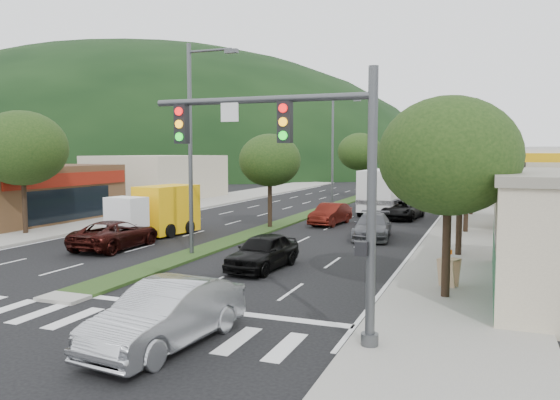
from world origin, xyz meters
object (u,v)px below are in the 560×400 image
at_px(tree_r_e, 476,153).
at_px(car_queue_c, 330,214).
at_px(tree_r_b, 461,150).
at_px(tree_r_c, 468,156).
at_px(tree_r_a, 449,156).
at_px(a_frame_sign, 449,270).
at_px(tree_l_a, 22,148).
at_px(car_queue_b, 372,226).
at_px(streetlight_mid, 335,145).
at_px(streetlight_near, 194,139).
at_px(car_queue_a, 263,252).
at_px(traffic_signal, 310,164).
at_px(motorhome, 387,190).
at_px(car_queue_d, 403,210).
at_px(sedan_silver, 167,314).
at_px(tree_med_near, 270,160).
at_px(suv_maroon, 116,234).
at_px(box_truck, 159,213).
at_px(tree_med_far, 360,152).
at_px(tree_r_d, 473,149).

relative_size(tree_r_e, car_queue_c, 1.51).
height_order(tree_r_b, tree_r_c, tree_r_b).
relative_size(tree_r_a, a_frame_sign, 4.80).
xyz_separation_m(tree_r_e, tree_l_a, (-24.50, -30.00, 0.29)).
relative_size(tree_r_a, car_queue_b, 1.34).
bearing_deg(tree_l_a, streetlight_mid, 61.08).
bearing_deg(streetlight_near, tree_r_a, -18.73).
height_order(streetlight_mid, car_queue_c, streetlight_mid).
bearing_deg(car_queue_c, tree_r_c, -1.29).
relative_size(car_queue_a, car_queue_b, 0.89).
bearing_deg(traffic_signal, car_queue_b, 96.28).
distance_m(tree_r_b, car_queue_b, 7.78).
bearing_deg(streetlight_near, car_queue_b, 50.01).
height_order(car_queue_a, car_queue_c, car_queue_a).
xyz_separation_m(tree_r_c, motorhome, (-6.50, 9.80, -2.85)).
bearing_deg(traffic_signal, car_queue_d, 93.53).
relative_size(tree_r_e, a_frame_sign, 4.86).
relative_size(streetlight_near, car_queue_a, 2.26).
distance_m(streetlight_near, car_queue_b, 11.75).
xyz_separation_m(car_queue_c, car_queue_d, (4.14, 5.00, -0.04)).
height_order(sedan_silver, motorhome, motorhome).
distance_m(streetlight_near, a_frame_sign, 13.01).
bearing_deg(tree_med_near, tree_l_a, -147.38).
xyz_separation_m(streetlight_near, suv_maroon, (-4.82, 0.26, -4.85)).
xyz_separation_m(tree_r_c, tree_med_near, (-12.00, -2.00, -0.32)).
relative_size(tree_r_c, tree_r_e, 0.97).
xyz_separation_m(suv_maroon, box_truck, (-0.26, 4.36, 0.67)).
bearing_deg(tree_r_b, tree_l_a, -175.33).
relative_size(traffic_signal, car_queue_d, 1.40).
xyz_separation_m(tree_r_a, car_queue_c, (-8.82, 17.19, -4.09)).
xyz_separation_m(streetlight_mid, box_truck, (-5.08, -20.38, -4.18)).
distance_m(tree_med_far, suv_maroon, 36.29).
height_order(tree_med_near, sedan_silver, tree_med_near).
distance_m(car_queue_a, a_frame_sign, 7.68).
bearing_deg(car_queue_b, streetlight_mid, 105.29).
xyz_separation_m(car_queue_d, box_truck, (-12.20, -13.58, 0.70)).
bearing_deg(tree_r_d, motorhome, -178.19).
height_order(tree_r_d, car_queue_c, tree_r_d).
relative_size(car_queue_b, car_queue_c, 1.11).
xyz_separation_m(tree_r_e, motorhome, (-6.50, -10.20, -2.99)).
xyz_separation_m(tree_med_far, car_queue_d, (7.32, -17.81, -4.31)).
relative_size(tree_r_b, tree_l_a, 0.96).
bearing_deg(tree_r_b, traffic_signal, -102.37).
bearing_deg(tree_r_c, tree_r_a, -90.00).
relative_size(tree_r_c, tree_med_near, 1.08).
bearing_deg(tree_r_b, car_queue_d, 108.25).
relative_size(traffic_signal, streetlight_mid, 0.70).
relative_size(tree_r_b, car_queue_d, 1.39).
height_order(tree_r_a, tree_r_c, tree_r_a).
height_order(tree_r_e, a_frame_sign, tree_r_e).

